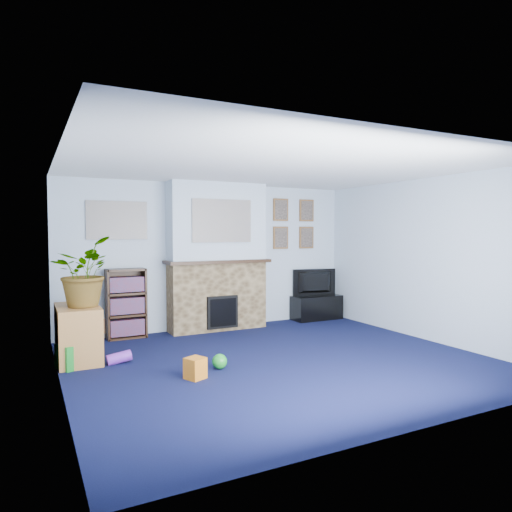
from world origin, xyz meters
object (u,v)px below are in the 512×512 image
tv_stand (316,307)px  television (316,282)px  bookshelf (126,305)px  sideboard (78,333)px

tv_stand → television: (0.00, 0.02, 0.45)m
bookshelf → sideboard: bearing=-128.5°
television → bookshelf: (-3.41, 0.06, -0.18)m
television → sideboard: size_ratio=0.95×
tv_stand → sideboard: bearing=-167.8°
bookshelf → sideboard: bookshelf is taller
tv_stand → television: television is taller
tv_stand → bookshelf: 3.42m
bookshelf → sideboard: 1.26m
bookshelf → sideboard: size_ratio=1.19×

